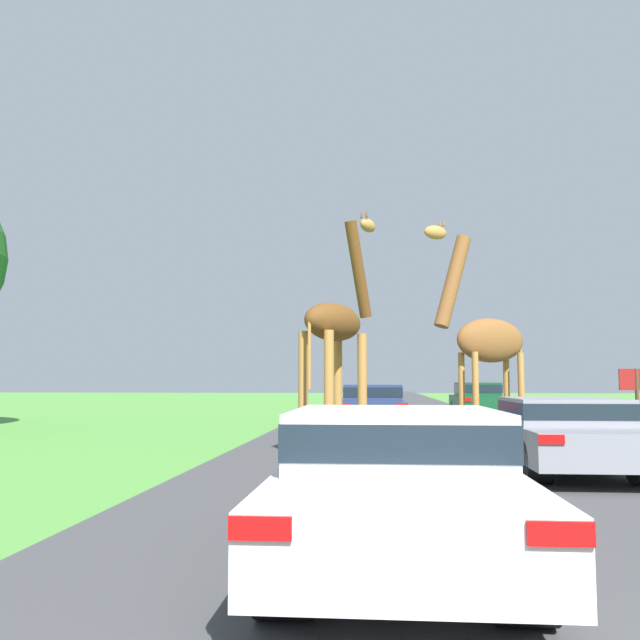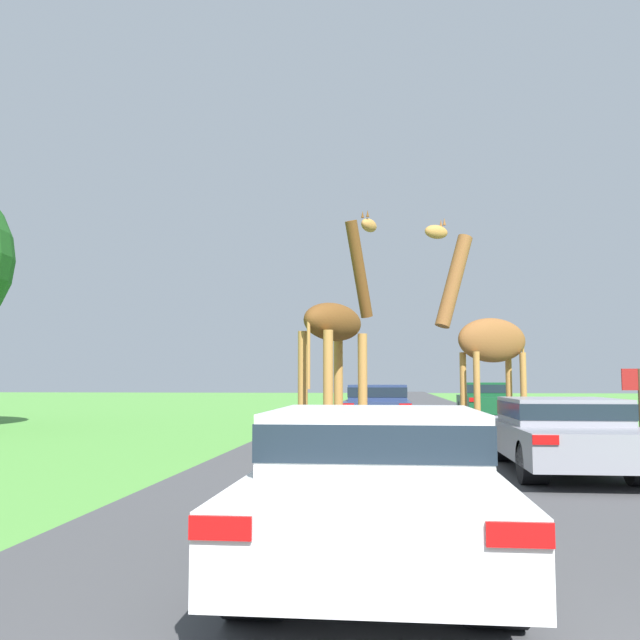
# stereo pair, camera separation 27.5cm
# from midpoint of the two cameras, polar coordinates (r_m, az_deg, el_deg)

# --- Properties ---
(road) EXTENTS (7.85, 120.00, 0.00)m
(road) POSITION_cam_midpoint_polar(r_m,az_deg,el_deg) (32.02, 5.98, -7.76)
(road) COLOR #424244
(road) RESTS_ON ground
(giraffe_near_road) EXTENTS (1.70, 2.57, 5.30)m
(giraffe_near_road) POSITION_cam_midpoint_polar(r_m,az_deg,el_deg) (13.96, 0.85, -1.11)
(giraffe_near_road) COLOR #B77F3D
(giraffe_near_road) RESTS_ON ground
(giraffe_companion) EXTENTS (2.46, 1.64, 4.99)m
(giraffe_companion) POSITION_cam_midpoint_polar(r_m,az_deg,el_deg) (15.33, 13.12, -1.37)
(giraffe_companion) COLOR #B77F3D
(giraffe_companion) RESTS_ON ground
(car_lead_maroon) EXTENTS (1.83, 4.37, 1.25)m
(car_lead_maroon) POSITION_cam_midpoint_polar(r_m,az_deg,el_deg) (5.73, 4.97, -13.12)
(car_lead_maroon) COLOR silver
(car_lead_maroon) RESTS_ON ground
(car_queue_right) EXTENTS (1.72, 4.66, 1.41)m
(car_queue_right) POSITION_cam_midpoint_polar(r_m,az_deg,el_deg) (27.23, 12.84, -6.54)
(car_queue_right) COLOR #144C28
(car_queue_right) RESTS_ON ground
(car_queue_left) EXTENTS (1.89, 4.75, 1.20)m
(car_queue_left) POSITION_cam_midpoint_polar(r_m,az_deg,el_deg) (11.99, 19.13, -8.81)
(car_queue_left) COLOR gray
(car_queue_left) RESTS_ON ground
(car_far_ahead) EXTENTS (1.96, 4.62, 1.36)m
(car_far_ahead) POSITION_cam_midpoint_polar(r_m,az_deg,el_deg) (21.42, 4.13, -7.14)
(car_far_ahead) COLOR navy
(car_far_ahead) RESTS_ON ground
(sign_post) EXTENTS (0.70, 0.08, 1.73)m
(sign_post) POSITION_cam_midpoint_polar(r_m,az_deg,el_deg) (15.32, 24.68, -5.72)
(sign_post) COLOR #4C3823
(sign_post) RESTS_ON ground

